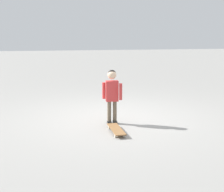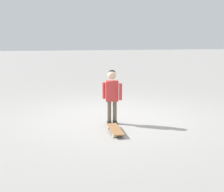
# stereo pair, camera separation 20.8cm
# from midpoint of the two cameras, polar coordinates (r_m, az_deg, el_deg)

# --- Properties ---
(ground_plane) EXTENTS (50.00, 50.00, 0.00)m
(ground_plane) POSITION_cam_midpoint_polar(r_m,az_deg,el_deg) (6.94, -0.39, -3.77)
(ground_plane) COLOR gray
(child_person) EXTENTS (0.36, 0.24, 1.06)m
(child_person) POSITION_cam_midpoint_polar(r_m,az_deg,el_deg) (6.37, -0.93, 0.93)
(child_person) COLOR brown
(child_person) RESTS_ON ground
(skateboard) EXTENTS (0.21, 0.74, 0.07)m
(skateboard) POSITION_cam_midpoint_polar(r_m,az_deg,el_deg) (5.92, -0.26, -5.81)
(skateboard) COLOR olive
(skateboard) RESTS_ON ground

